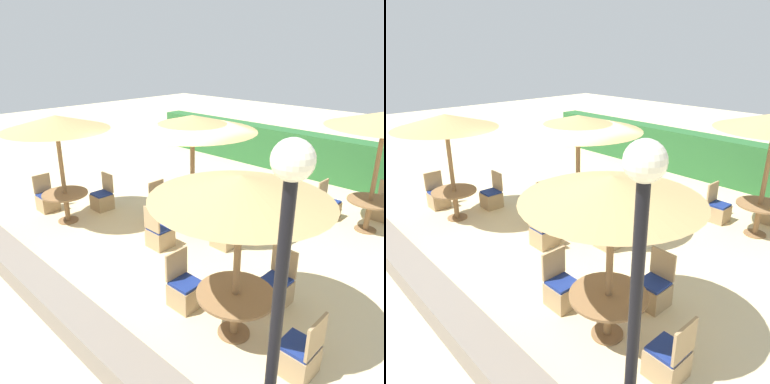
% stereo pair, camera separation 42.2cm
% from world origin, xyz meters
% --- Properties ---
extents(ground_plane, '(40.00, 40.00, 0.00)m').
position_xyz_m(ground_plane, '(0.00, 0.00, 0.00)').
color(ground_plane, beige).
extents(hedge_row, '(13.00, 0.70, 1.39)m').
position_xyz_m(hedge_row, '(0.00, 6.06, 0.70)').
color(hedge_row, '#28602D').
rests_on(hedge_row, ground_plane).
extents(stone_border, '(10.00, 0.56, 0.39)m').
position_xyz_m(stone_border, '(0.00, -3.06, 0.20)').
color(stone_border, slate).
rests_on(stone_border, ground_plane).
extents(lamp_post, '(0.36, 0.36, 3.32)m').
position_xyz_m(lamp_post, '(4.13, -2.48, 2.35)').
color(lamp_post, black).
rests_on(lamp_post, ground_plane).
extents(parasol_front_left, '(2.38, 2.38, 2.58)m').
position_xyz_m(parasol_front_left, '(-2.43, -1.25, 2.40)').
color(parasol_front_left, olive).
rests_on(parasol_front_left, ground_plane).
extents(round_table_front_left, '(1.06, 1.06, 0.73)m').
position_xyz_m(round_table_front_left, '(-2.43, -1.25, 0.58)').
color(round_table_front_left, olive).
rests_on(round_table_front_left, ground_plane).
extents(patio_chair_front_left_north, '(0.46, 0.46, 0.93)m').
position_xyz_m(patio_chair_front_left_north, '(-2.46, -0.24, 0.26)').
color(patio_chair_front_left_north, tan).
rests_on(patio_chair_front_left_north, ground_plane).
extents(patio_chair_front_left_west, '(0.46, 0.46, 0.93)m').
position_xyz_m(patio_chair_front_left_west, '(-3.41, -1.28, 0.26)').
color(patio_chair_front_left_west, tan).
rests_on(patio_chair_front_left_west, ground_plane).
extents(parasol_center, '(2.71, 2.71, 2.67)m').
position_xyz_m(parasol_center, '(0.13, 0.48, 2.50)').
color(parasol_center, olive).
rests_on(parasol_center, ground_plane).
extents(round_table_center, '(1.14, 1.14, 0.71)m').
position_xyz_m(round_table_center, '(0.13, 0.48, 0.57)').
color(round_table_center, olive).
rests_on(round_table_center, ground_plane).
extents(patio_chair_center_north, '(0.46, 0.46, 0.93)m').
position_xyz_m(patio_chair_center_north, '(0.13, 1.47, 0.26)').
color(patio_chair_center_north, tan).
rests_on(patio_chair_center_north, ground_plane).
extents(patio_chair_center_west, '(0.46, 0.46, 0.93)m').
position_xyz_m(patio_chair_center_west, '(-0.91, 0.47, 0.26)').
color(patio_chair_center_west, tan).
rests_on(patio_chair_center_west, ground_plane).
extents(patio_chair_center_east, '(0.46, 0.46, 0.93)m').
position_xyz_m(patio_chair_center_east, '(1.12, 0.47, 0.26)').
color(patio_chair_center_east, tan).
rests_on(patio_chair_center_east, ground_plane).
extents(patio_chair_center_south, '(0.46, 0.46, 0.93)m').
position_xyz_m(patio_chair_center_south, '(0.13, -0.52, 0.26)').
color(patio_chair_center_south, tan).
rests_on(patio_chair_center_south, ground_plane).
extents(parasol_front_right, '(2.41, 2.41, 2.47)m').
position_xyz_m(parasol_front_right, '(2.88, -1.47, 2.30)').
color(parasol_front_right, olive).
rests_on(parasol_front_right, ground_plane).
extents(round_table_front_right, '(1.13, 1.13, 0.71)m').
position_xyz_m(round_table_front_right, '(2.88, -1.47, 0.57)').
color(round_table_front_right, olive).
rests_on(round_table_front_right, ground_plane).
extents(patio_chair_front_right_west, '(0.46, 0.46, 0.93)m').
position_xyz_m(patio_chair_front_right_west, '(1.89, -1.50, 0.26)').
color(patio_chair_front_right_west, tan).
rests_on(patio_chair_front_right_west, ground_plane).
extents(patio_chair_front_right_north, '(0.46, 0.46, 0.93)m').
position_xyz_m(patio_chair_front_right_north, '(2.91, -0.40, 0.26)').
color(patio_chair_front_right_north, tan).
rests_on(patio_chair_front_right_north, ground_plane).
extents(patio_chair_front_right_east, '(0.46, 0.46, 0.93)m').
position_xyz_m(patio_chair_front_right_east, '(3.92, -1.45, 0.26)').
color(patio_chair_front_right_east, tan).
rests_on(patio_chair_front_right_east, ground_plane).
extents(round_table_back_right, '(1.01, 1.01, 0.76)m').
position_xyz_m(round_table_back_right, '(2.97, 3.33, 0.58)').
color(round_table_back_right, olive).
rests_on(round_table_back_right, ground_plane).
extents(patio_chair_back_right_west, '(0.46, 0.46, 0.93)m').
position_xyz_m(patio_chair_back_right_west, '(2.02, 3.37, 0.26)').
color(patio_chair_back_right_west, tan).
rests_on(patio_chair_back_right_west, ground_plane).
extents(patio_chair_back_right_north, '(0.46, 0.46, 0.93)m').
position_xyz_m(patio_chair_back_right_north, '(3.01, 4.24, 0.26)').
color(patio_chair_back_right_north, tan).
rests_on(patio_chair_back_right_north, ground_plane).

